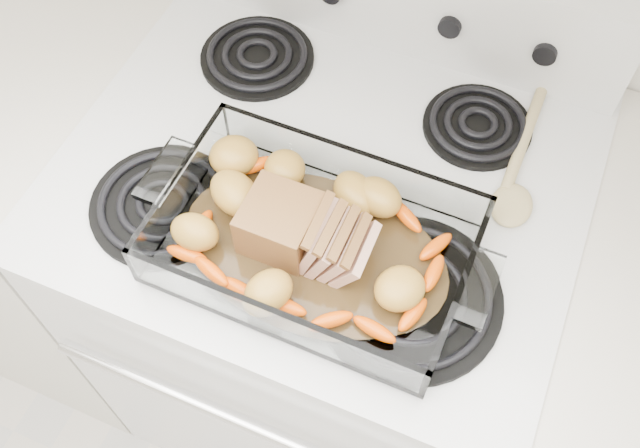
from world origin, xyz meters
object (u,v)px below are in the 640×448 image
at_px(electric_range, 324,297).
at_px(pork_roast, 297,230).
at_px(baking_dish, 314,246).
at_px(counter_left, 53,197).

distance_m(electric_range, pork_roast, 0.53).
bearing_deg(baking_dish, counter_left, 168.72).
relative_size(counter_left, baking_dish, 2.26).
xyz_separation_m(electric_range, counter_left, (-0.67, -0.00, -0.02)).
xyz_separation_m(electric_range, pork_roast, (0.02, -0.15, 0.51)).
distance_m(counter_left, baking_dish, 0.88).
distance_m(baking_dish, pork_roast, 0.04).
bearing_deg(pork_roast, baking_dish, -1.70).
height_order(electric_range, baking_dish, electric_range).
relative_size(electric_range, counter_left, 1.20).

